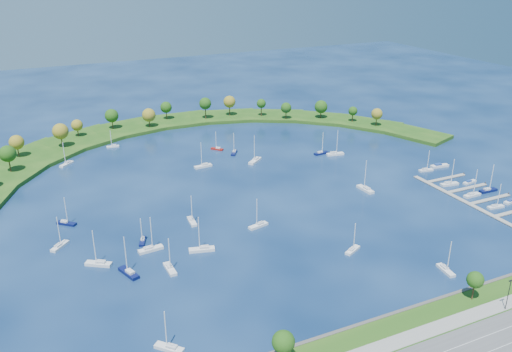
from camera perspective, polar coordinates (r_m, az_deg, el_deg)
name	(u,v)px	position (r m, az deg, el deg)	size (l,w,h in m)	color
ground	(251,190)	(242.70, -0.57, -1.47)	(700.00, 700.00, 0.00)	#071A3D
breakwater	(125,168)	(272.70, -13.80, 0.83)	(286.74, 247.64, 2.00)	#1A4612
breakwater_trees	(153,124)	(309.19, -10.93, 5.48)	(240.36, 95.39, 15.10)	#382314
harbor_tower	(149,118)	(344.66, -11.39, 6.09)	(2.60, 2.60, 4.10)	gray
dock_system	(495,207)	(246.83, 24.12, -3.04)	(24.28, 82.00, 1.60)	gray
moored_boat_0	(446,269)	(192.71, 19.60, -9.35)	(3.40, 8.27, 11.80)	white
moored_boat_1	(335,153)	(288.04, 8.44, 2.40)	(9.71, 4.22, 13.81)	white
moored_boat_2	(113,146)	(307.50, -15.05, 3.14)	(6.94, 2.68, 9.95)	white
moored_boat_3	(255,160)	(275.30, -0.09, 1.71)	(9.62, 8.48, 14.79)	white
moored_boat_4	(143,240)	(203.41, -12.02, -6.72)	(4.31, 7.10, 10.10)	#0A1143
moored_boat_5	(353,249)	(196.28, 10.28, -7.70)	(7.67, 5.24, 11.05)	white
moored_boat_6	(60,245)	(208.27, -20.24, -6.95)	(7.29, 7.46, 11.98)	white
moored_boat_7	(170,268)	(184.77, -9.19, -9.66)	(2.57, 8.54, 12.48)	white
moored_boat_8	(365,189)	(246.41, 11.61, -1.33)	(3.22, 9.82, 14.25)	white
moored_boat_9	(217,148)	(293.73, -4.17, 2.97)	(6.17, 6.57, 10.36)	maroon
moored_boat_10	(99,263)	(192.80, -16.46, -8.89)	(8.96, 7.16, 13.35)	white
moored_boat_11	(321,153)	(288.52, 6.97, 2.51)	(8.42, 3.07, 12.11)	#0A1143
moored_boat_12	(202,249)	(194.40, -5.79, -7.72)	(9.63, 4.81, 13.63)	white
moored_boat_13	(67,163)	(287.62, -19.56, 1.28)	(7.81, 7.57, 12.50)	white
moored_boat_14	(258,225)	(209.69, 0.26, -5.23)	(8.66, 4.13, 12.27)	white
moored_boat_15	(169,347)	(152.30, -9.24, -17.58)	(7.36, 7.66, 12.20)	white
moored_boat_16	(234,152)	(287.40, -2.34, 2.58)	(6.26, 7.97, 11.82)	#0A1143
moored_boat_17	(129,272)	(185.12, -13.43, -9.95)	(5.55, 9.78, 13.87)	#0A1143
moored_boat_18	(66,222)	(224.38, -19.61, -4.70)	(7.51, 7.03, 11.82)	#0A1143
moored_boat_19	(150,248)	(197.19, -11.21, -7.60)	(9.25, 3.38, 13.30)	white
moored_boat_20	(203,165)	(269.56, -5.65, 1.13)	(9.28, 3.31, 13.37)	white
moored_boat_21	(192,220)	(214.50, -6.87, -4.74)	(2.92, 8.30, 11.98)	white
docked_boat_4	(496,206)	(246.61, 24.23, -2.95)	(7.70, 3.03, 11.02)	white
docked_boat_5	(511,201)	(255.02, 25.58, -2.43)	(8.43, 3.57, 1.67)	white
docked_boat_6	(472,194)	(254.24, 22.08, -1.84)	(8.66, 2.71, 12.60)	white
docked_boat_7	(488,190)	(262.11, 23.55, -1.36)	(8.93, 2.75, 13.02)	#0A1143
docked_boat_8	(449,183)	(262.77, 19.96, -0.75)	(9.01, 3.65, 12.86)	white
docked_boat_9	(470,182)	(268.81, 21.85, -0.60)	(7.80, 3.23, 1.54)	white
docked_boat_10	(426,169)	(276.49, 17.70, 0.67)	(7.57, 3.12, 10.80)	white
docked_boat_11	(439,166)	(284.04, 18.99, 1.05)	(9.79, 3.89, 1.94)	white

